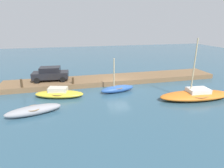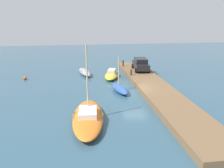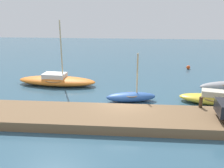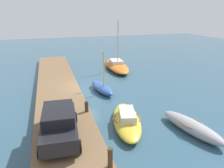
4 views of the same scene
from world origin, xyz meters
name	(u,v)px [view 3 (image 3 of 4)]	position (x,y,z in m)	size (l,w,h in m)	color
ground_plane	(123,109)	(0.00, 0.00, 0.00)	(84.00, 84.00, 0.00)	#33566B
dock_platform	(122,118)	(0.00, -2.26, 0.30)	(27.07, 3.59, 0.60)	brown
rowboat_grey	(223,86)	(8.69, 5.04, 0.39)	(4.55, 2.13, 0.77)	#939399
motorboat_yellow	(213,99)	(6.77, 1.58, 0.40)	(5.20, 2.84, 1.06)	gold
sailboat_orange	(57,80)	(-6.49, 5.32, 0.46)	(7.58, 2.88, 5.99)	orange
rowboat_blue	(131,97)	(0.57, 1.55, 0.40)	(4.00, 1.79, 3.79)	#2D569E
mooring_post_west	(201,102)	(5.25, -0.72, 0.96)	(0.24, 0.24, 0.73)	#47331E
marker_buoy	(188,67)	(7.24, 12.73, 0.23)	(0.45, 0.45, 0.45)	#E54C19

